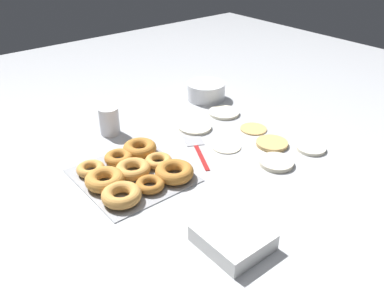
# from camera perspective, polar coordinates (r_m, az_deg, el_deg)

# --- Properties ---
(ground_plane) EXTENTS (3.00, 3.00, 0.00)m
(ground_plane) POSITION_cam_1_polar(r_m,az_deg,el_deg) (1.35, 3.38, -0.58)
(ground_plane) COLOR #B2B5BA
(pancake_0) EXTENTS (0.10, 0.10, 0.01)m
(pancake_0) POSITION_cam_1_polar(r_m,az_deg,el_deg) (1.39, 16.35, -0.56)
(pancake_0) COLOR silver
(pancake_0) RESTS_ON ground_plane
(pancake_1) EXTENTS (0.11, 0.11, 0.01)m
(pancake_1) POSITION_cam_1_polar(r_m,az_deg,el_deg) (1.29, 11.74, -2.55)
(pancake_1) COLOR beige
(pancake_1) RESTS_ON ground_plane
(pancake_2) EXTENTS (0.11, 0.11, 0.01)m
(pancake_2) POSITION_cam_1_polar(r_m,az_deg,el_deg) (1.39, 11.16, 0.08)
(pancake_2) COLOR tan
(pancake_2) RESTS_ON ground_plane
(pancake_3) EXTENTS (0.12, 0.12, 0.01)m
(pancake_3) POSITION_cam_1_polar(r_m,az_deg,el_deg) (1.58, 4.50, 4.41)
(pancake_3) COLOR silver
(pancake_3) RESTS_ON ground_plane
(pancake_4) EXTENTS (0.12, 0.12, 0.01)m
(pancake_4) POSITION_cam_1_polar(r_m,az_deg,el_deg) (1.47, 0.42, 2.38)
(pancake_4) COLOR silver
(pancake_4) RESTS_ON ground_plane
(pancake_5) EXTENTS (0.09, 0.09, 0.01)m
(pancake_5) POSITION_cam_1_polar(r_m,az_deg,el_deg) (1.48, 8.63, 2.19)
(pancake_5) COLOR tan
(pancake_5) RESTS_ON ground_plane
(pancake_6) EXTENTS (0.10, 0.10, 0.01)m
(pancake_6) POSITION_cam_1_polar(r_m,az_deg,el_deg) (1.36, 4.86, -0.28)
(pancake_6) COLOR beige
(pancake_6) RESTS_ON ground_plane
(donut_tray) EXTENTS (0.31, 0.30, 0.04)m
(donut_tray) POSITION_cam_1_polar(r_m,az_deg,el_deg) (1.21, -8.24, -3.82)
(donut_tray) COLOR #93969B
(donut_tray) RESTS_ON ground_plane
(batter_bowl) EXTENTS (0.16, 0.16, 0.07)m
(batter_bowl) POSITION_cam_1_polar(r_m,az_deg,el_deg) (1.70, 1.94, 7.46)
(batter_bowl) COLOR white
(batter_bowl) RESTS_ON ground_plane
(container_stack) EXTENTS (0.16, 0.14, 0.04)m
(container_stack) POSITION_cam_1_polar(r_m,az_deg,el_deg) (0.97, 5.73, -12.94)
(container_stack) COLOR white
(container_stack) RESTS_ON ground_plane
(paper_cup) EXTENTS (0.07, 0.07, 0.10)m
(paper_cup) POSITION_cam_1_polar(r_m,az_deg,el_deg) (1.45, -11.54, 3.22)
(paper_cup) COLOR white
(paper_cup) RESTS_ON ground_plane
(spatula) EXTENTS (0.27, 0.16, 0.01)m
(spatula) POSITION_cam_1_polar(r_m,az_deg,el_deg) (1.39, 0.24, 0.47)
(spatula) COLOR maroon
(spatula) RESTS_ON ground_plane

